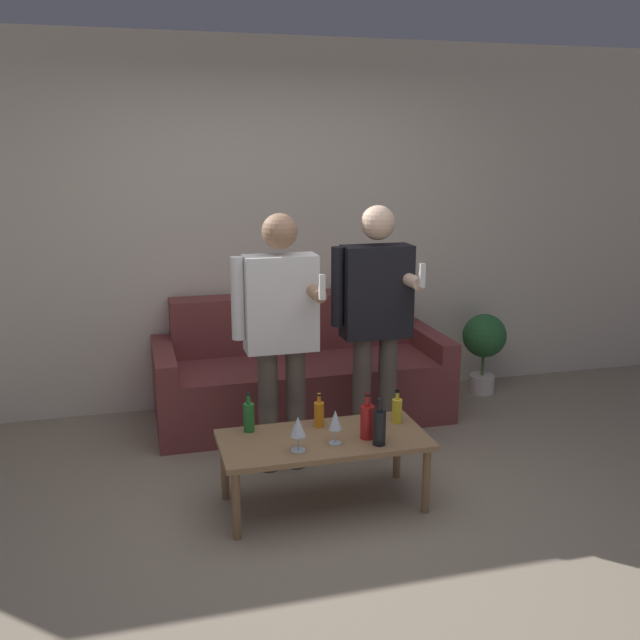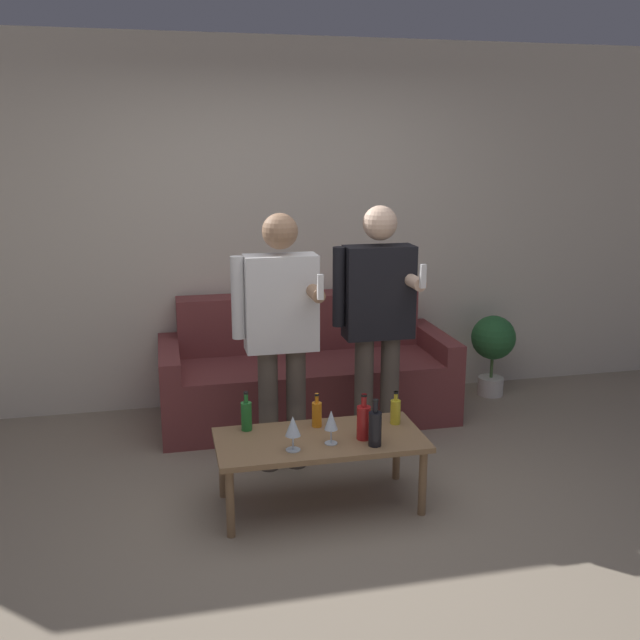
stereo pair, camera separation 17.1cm
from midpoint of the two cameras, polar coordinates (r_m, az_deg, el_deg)
ground_plane at (r=3.81m, az=2.80°, el=-16.98°), size 16.00×16.00×0.00m
wall_back at (r=5.38m, az=-3.09°, el=7.46°), size 8.00×0.06×2.70m
couch at (r=5.23m, az=-0.21°, el=-4.38°), size 2.09×0.84×0.86m
coffee_table at (r=3.94m, az=1.27°, el=-9.96°), size 1.13×0.54×0.40m
bottle_orange at (r=3.80m, az=5.73°, el=-8.56°), size 0.07×0.07×0.26m
bottle_green at (r=3.99m, az=-4.68°, el=-7.60°), size 0.06×0.06×0.22m
bottle_dark at (r=3.88m, az=4.79°, el=-8.09°), size 0.08×0.08×0.26m
bottle_yellow at (r=4.04m, az=1.02°, el=-7.49°), size 0.06×0.06×0.20m
bottle_red at (r=4.11m, az=7.25°, el=-7.24°), size 0.06×0.06×0.19m
wine_glass_near at (r=3.72m, az=-0.85°, el=-8.57°), size 0.08×0.08×0.19m
wine_glass_far at (r=3.80m, az=2.20°, el=-8.09°), size 0.07×0.07×0.19m
person_standing_left at (r=4.21m, az=-2.03°, el=-0.34°), size 0.51×0.41×1.57m
person_standing_right at (r=4.46m, az=5.72°, el=0.60°), size 0.51×0.42×1.59m
potted_plant at (r=5.79m, az=14.50°, el=-1.85°), size 0.35×0.35×0.65m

